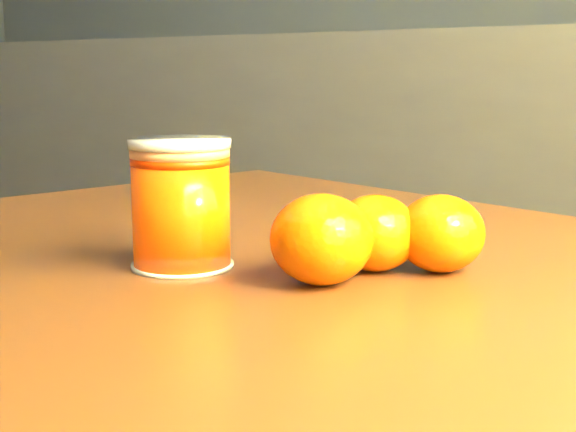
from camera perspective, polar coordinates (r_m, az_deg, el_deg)
The scene contains 6 objects.
kitchen_counter at distance 2.28m, azimuth -0.04°, elevation 1.13°, with size 3.15×0.60×0.90m, color #505055.
table at distance 0.60m, azimuth 2.17°, elevation -11.74°, with size 1.02×0.81×0.68m.
juice_glass at distance 0.57m, azimuth -7.61°, elevation 0.82°, with size 0.07×0.07×0.09m.
orange_front at distance 0.56m, azimuth 10.79°, elevation -1.21°, with size 0.06×0.06×0.05m, color #DD5A04.
orange_back at distance 0.56m, azimuth 6.22°, elevation -1.21°, with size 0.06×0.06×0.05m, color #DD5A04.
orange_extra at distance 0.52m, azimuth 2.40°, elevation -1.66°, with size 0.07×0.07×0.06m, color #DD5A04.
Camera 1 is at (1.35, -0.36, 0.82)m, focal length 50.00 mm.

